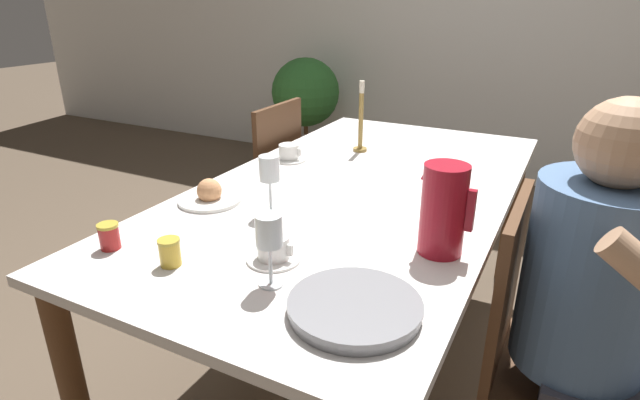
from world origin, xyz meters
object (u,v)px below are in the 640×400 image
Objects in this scene: red_pitcher at (443,209)px; wine_glass_water at (269,171)px; wine_glass_juice at (269,235)px; bread_plate at (210,195)px; chair_person_side at (547,361)px; teacup_near_person at (274,250)px; teacup_across at (289,153)px; serving_tray at (355,307)px; candlestick_tall at (361,125)px; chair_opposite at (259,186)px; person_seated at (602,308)px; potted_plant at (306,98)px; jam_jar_red at (170,251)px; jam_jar_amber at (109,235)px.

wine_glass_water is (-0.54, 0.01, 0.01)m from red_pitcher.
wine_glass_juice is 0.86× the size of bread_plate.
teacup_near_person is at bearing -69.57° from chair_person_side.
teacup_across reaches higher than serving_tray.
teacup_across is (-0.40, 0.74, 0.00)m from teacup_near_person.
candlestick_tall is (-0.47, 1.12, 0.10)m from serving_tray.
red_pitcher is (1.08, -0.74, 0.37)m from chair_opposite.
person_seated is 3.89× the size of candlestick_tall.
chair_opposite is 0.99m from wine_glass_water.
wine_glass_water is 0.32m from teacup_near_person.
potted_plant reaches higher than teacup_near_person.
wine_glass_juice is 0.58m from bread_plate.
bread_plate is (-0.46, 0.34, -0.11)m from wine_glass_juice.
chair_person_side is 0.77× the size of person_seated.
chair_opposite is 4.35× the size of bread_plate.
red_pitcher is at bearing -94.35° from person_seated.
wine_glass_juice is 0.29m from jam_jar_red.
red_pitcher is 0.45m from teacup_near_person.
bread_plate is at bearing -179.69° from red_pitcher.
wine_glass_juice is at bearing 5.44° from jam_jar_amber.
wine_glass_water is at bearing 122.80° from wine_glass_juice.
jam_jar_amber is 1.17m from candlestick_tall.
teacup_near_person is 3.00m from potted_plant.
teacup_across is 0.89m from jam_jar_amber.
chair_person_side reaches higher than serving_tray.
serving_tray is at bearing 2.76° from jam_jar_red.
teacup_near_person is at bearing 119.25° from wine_glass_juice.
chair_person_side is at bearing 1.93° from red_pitcher.
chair_opposite is at bearing -177.67° from candlestick_tall.
chair_person_side is 0.99× the size of potted_plant.
red_pitcher is at bearing -54.04° from potted_plant.
bread_plate is 0.42m from jam_jar_red.
candlestick_tall is at bearing -87.67° from chair_opposite.
teacup_across is 0.68× the size of bread_plate.
red_pitcher is 0.77m from bread_plate.
teacup_near_person reaches higher than serving_tray.
teacup_near_person is 0.45m from jam_jar_amber.
teacup_near_person is (0.17, -0.25, -0.11)m from wine_glass_water.
chair_opposite is 1.51m from serving_tray.
person_seated is at bearing -117.52° from chair_opposite.
red_pitcher is (-0.39, 0.03, 0.16)m from person_seated.
candlestick_tall is (-0.25, 1.10, -0.01)m from wine_glass_juice.
bread_plate is (0.32, -0.74, 0.27)m from chair_opposite.
wine_glass_juice is 1.26× the size of teacup_across.
chair_person_side is 0.77m from teacup_near_person.
person_seated is at bearing -1.27° from bread_plate.
teacup_across is 2.16m from potted_plant.
bread_plate reaches higher than teacup_across.
red_pitcher is at bearing -88.07° from chair_person_side.
candlestick_tall reaches higher than potted_plant.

